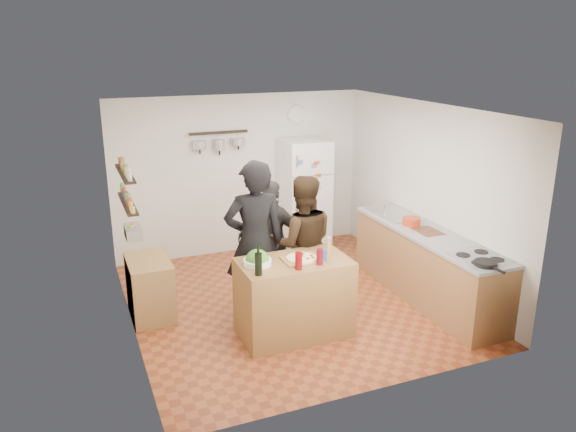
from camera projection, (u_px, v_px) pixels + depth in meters
name	position (u px, v px, depth m)	size (l,w,h in m)	color
room_shell	(280.00, 203.00, 7.31)	(4.20, 4.20, 4.20)	brown
prep_island	(294.00, 298.00, 6.43)	(1.25, 0.72, 0.91)	olive
pizza_board	(301.00, 260.00, 6.30)	(0.42, 0.34, 0.02)	olive
pizza	(301.00, 258.00, 6.29)	(0.34, 0.34, 0.02)	beige
salad_bowl	(257.00, 262.00, 6.17)	(0.31, 0.31, 0.06)	white
wine_bottle	(258.00, 264.00, 5.88)	(0.08, 0.08, 0.24)	black
wine_glass_near	(299.00, 261.00, 6.03)	(0.08, 0.08, 0.19)	#620808
wine_glass_far	(320.00, 257.00, 6.16)	(0.07, 0.07, 0.18)	#5C0711
pepper_mill	(329.00, 247.00, 6.47)	(0.05, 0.05, 0.17)	#AA7A47
salt_canister	(323.00, 255.00, 6.27)	(0.08, 0.08, 0.13)	navy
person_left	(255.00, 243.00, 6.61)	(0.73, 0.48, 1.99)	black
person_center	(302.00, 244.00, 6.93)	(0.84, 0.66, 1.74)	black
person_back	(272.00, 241.00, 7.24)	(0.93, 0.39, 1.59)	#282624
counter_run	(427.00, 266.00, 7.33)	(0.63, 2.63, 0.90)	#9E7042
stove_top	(480.00, 258.00, 6.36)	(0.60, 0.62, 0.02)	white
skillet	(486.00, 263.00, 6.13)	(0.25, 0.25, 0.05)	black
sink	(394.00, 214.00, 7.95)	(0.50, 0.80, 0.03)	silver
cutting_board	(428.00, 232.00, 7.23)	(0.30, 0.40, 0.02)	brown
red_bowl	(411.00, 221.00, 7.47)	(0.24, 0.24, 0.10)	red
fridge	(304.00, 196.00, 8.96)	(0.70, 0.68, 1.80)	white
wall_clock	(296.00, 114.00, 8.88)	(0.30, 0.30, 0.03)	silver
spice_shelf_lower	(128.00, 203.00, 6.38)	(0.12, 1.00, 0.03)	black
spice_shelf_upper	(125.00, 173.00, 6.27)	(0.12, 1.00, 0.03)	black
produce_basket	(133.00, 232.00, 6.49)	(0.18, 0.35, 0.14)	silver
side_table	(150.00, 287.00, 6.90)	(0.50, 0.80, 0.73)	#9D7742
pot_rack	(219.00, 133.00, 8.40)	(0.90, 0.04, 0.04)	black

